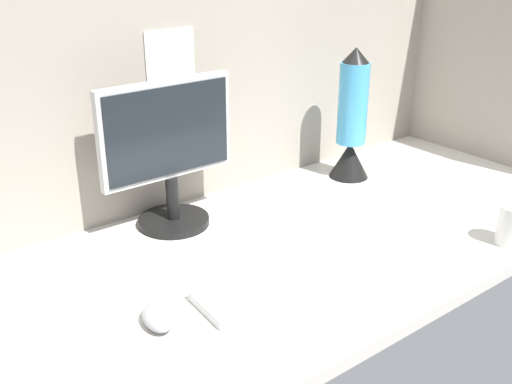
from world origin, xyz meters
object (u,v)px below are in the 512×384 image
at_px(monitor, 168,150).
at_px(mouse, 158,317).
at_px(keyboard, 281,283).
at_px(lava_lamp, 352,125).

distance_m(monitor, mouse, 0.47).
relative_size(keyboard, mouse, 3.85).
distance_m(keyboard, lava_lamp, 0.69).
bearing_deg(keyboard, mouse, 175.92).
xyz_separation_m(monitor, lava_lamp, (0.59, -0.05, -0.03)).
bearing_deg(keyboard, monitor, 97.58).
xyz_separation_m(monitor, mouse, (-0.25, -0.36, -0.18)).
bearing_deg(lava_lamp, keyboard, -147.89).
height_order(keyboard, lava_lamp, lava_lamp).
distance_m(mouse, lava_lamp, 0.91).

